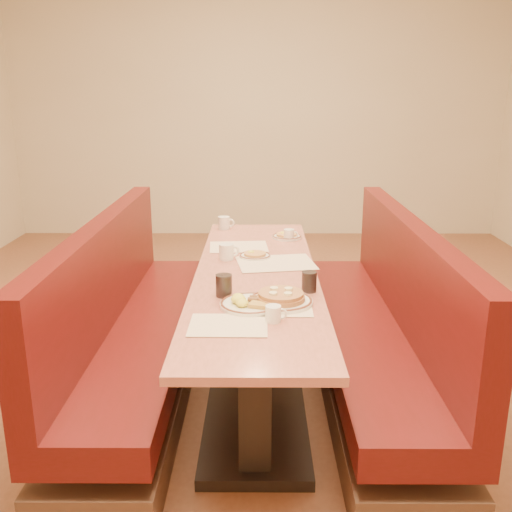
{
  "coord_description": "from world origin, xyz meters",
  "views": [
    {
      "loc": [
        0.02,
        -3.13,
        1.76
      ],
      "look_at": [
        0.0,
        0.01,
        0.85
      ],
      "focal_mm": 40.0,
      "sensor_mm": 36.0,
      "label": 1
    }
  ],
  "objects_px": {
    "coffee_mug_d": "(224,223)",
    "coffee_mug_b": "(227,251)",
    "booth_right": "(379,335)",
    "diner_table": "(256,333)",
    "pancake_plate": "(281,299)",
    "soda_tumbler_near": "(224,286)",
    "coffee_mug_c": "(289,235)",
    "eggs_plate": "(249,303)",
    "soda_tumbler_mid": "(309,282)",
    "coffee_mug_a": "(274,313)",
    "booth_left": "(134,335)"
  },
  "relations": [
    {
      "from": "pancake_plate",
      "to": "soda_tumbler_near",
      "type": "bearing_deg",
      "value": 159.8
    },
    {
      "from": "coffee_mug_d",
      "to": "soda_tumbler_mid",
      "type": "relative_size",
      "value": 1.17
    },
    {
      "from": "eggs_plate",
      "to": "coffee_mug_c",
      "type": "relative_size",
      "value": 2.85
    },
    {
      "from": "eggs_plate",
      "to": "soda_tumbler_mid",
      "type": "xyz_separation_m",
      "value": [
        0.31,
        0.22,
        0.04
      ]
    },
    {
      "from": "coffee_mug_a",
      "to": "soda_tumbler_mid",
      "type": "height_order",
      "value": "soda_tumbler_mid"
    },
    {
      "from": "booth_left",
      "to": "soda_tumbler_mid",
      "type": "bearing_deg",
      "value": -17.03
    },
    {
      "from": "booth_left",
      "to": "coffee_mug_b",
      "type": "bearing_deg",
      "value": 27.22
    },
    {
      "from": "soda_tumbler_mid",
      "to": "soda_tumbler_near",
      "type": "bearing_deg",
      "value": -170.37
    },
    {
      "from": "booth_right",
      "to": "coffee_mug_d",
      "type": "bearing_deg",
      "value": 131.66
    },
    {
      "from": "pancake_plate",
      "to": "soda_tumbler_mid",
      "type": "height_order",
      "value": "soda_tumbler_mid"
    },
    {
      "from": "coffee_mug_d",
      "to": "coffee_mug_b",
      "type": "bearing_deg",
      "value": -78.33
    },
    {
      "from": "booth_left",
      "to": "coffee_mug_a",
      "type": "bearing_deg",
      "value": -41.37
    },
    {
      "from": "coffee_mug_a",
      "to": "soda_tumbler_near",
      "type": "xyz_separation_m",
      "value": [
        -0.25,
        0.33,
        0.02
      ]
    },
    {
      "from": "booth_right",
      "to": "coffee_mug_c",
      "type": "bearing_deg",
      "value": 123.45
    },
    {
      "from": "booth_left",
      "to": "coffee_mug_c",
      "type": "bearing_deg",
      "value": 38.22
    },
    {
      "from": "pancake_plate",
      "to": "eggs_plate",
      "type": "xyz_separation_m",
      "value": [
        -0.16,
        -0.04,
        -0.01
      ]
    },
    {
      "from": "eggs_plate",
      "to": "coffee_mug_c",
      "type": "distance_m",
      "value": 1.32
    },
    {
      "from": "coffee_mug_d",
      "to": "soda_tumbler_near",
      "type": "distance_m",
      "value": 1.49
    },
    {
      "from": "booth_left",
      "to": "pancake_plate",
      "type": "bearing_deg",
      "value": -29.78
    },
    {
      "from": "diner_table",
      "to": "coffee_mug_c",
      "type": "bearing_deg",
      "value": 73.05
    },
    {
      "from": "booth_right",
      "to": "soda_tumbler_near",
      "type": "xyz_separation_m",
      "value": [
        -0.89,
        -0.39,
        0.45
      ]
    },
    {
      "from": "eggs_plate",
      "to": "coffee_mug_d",
      "type": "bearing_deg",
      "value": 97.53
    },
    {
      "from": "booth_left",
      "to": "coffee_mug_d",
      "type": "bearing_deg",
      "value": 66.14
    },
    {
      "from": "booth_right",
      "to": "soda_tumbler_mid",
      "type": "height_order",
      "value": "booth_right"
    },
    {
      "from": "booth_right",
      "to": "coffee_mug_d",
      "type": "height_order",
      "value": "booth_right"
    },
    {
      "from": "pancake_plate",
      "to": "coffee_mug_d",
      "type": "bearing_deg",
      "value": 103.14
    },
    {
      "from": "soda_tumbler_mid",
      "to": "eggs_plate",
      "type": "bearing_deg",
      "value": -144.39
    },
    {
      "from": "coffee_mug_c",
      "to": "coffee_mug_d",
      "type": "bearing_deg",
      "value": 152.74
    },
    {
      "from": "diner_table",
      "to": "pancake_plate",
      "type": "xyz_separation_m",
      "value": [
        0.13,
        -0.49,
        0.4
      ]
    },
    {
      "from": "coffee_mug_c",
      "to": "coffee_mug_d",
      "type": "height_order",
      "value": "coffee_mug_d"
    },
    {
      "from": "booth_left",
      "to": "eggs_plate",
      "type": "height_order",
      "value": "booth_left"
    },
    {
      "from": "coffee_mug_c",
      "to": "soda_tumbler_mid",
      "type": "xyz_separation_m",
      "value": [
        0.05,
        -1.07,
        0.01
      ]
    },
    {
      "from": "booth_right",
      "to": "coffee_mug_b",
      "type": "distance_m",
      "value": 1.05
    },
    {
      "from": "soda_tumbler_near",
      "to": "booth_right",
      "type": "bearing_deg",
      "value": 23.3
    },
    {
      "from": "pancake_plate",
      "to": "soda_tumbler_near",
      "type": "height_order",
      "value": "soda_tumbler_near"
    },
    {
      "from": "booth_right",
      "to": "eggs_plate",
      "type": "relative_size",
      "value": 8.43
    },
    {
      "from": "eggs_plate",
      "to": "coffee_mug_d",
      "type": "xyz_separation_m",
      "value": [
        -0.22,
        1.63,
        0.03
      ]
    },
    {
      "from": "coffee_mug_b",
      "to": "coffee_mug_d",
      "type": "distance_m",
      "value": 0.82
    },
    {
      "from": "booth_right",
      "to": "soda_tumbler_near",
      "type": "bearing_deg",
      "value": -156.7
    },
    {
      "from": "coffee_mug_b",
      "to": "coffee_mug_d",
      "type": "height_order",
      "value": "coffee_mug_b"
    },
    {
      "from": "diner_table",
      "to": "soda_tumbler_mid",
      "type": "xyz_separation_m",
      "value": [
        0.28,
        -0.31,
        0.43
      ]
    },
    {
      "from": "soda_tumbler_mid",
      "to": "booth_left",
      "type": "bearing_deg",
      "value": 162.97
    },
    {
      "from": "soda_tumbler_near",
      "to": "coffee_mug_b",
      "type": "bearing_deg",
      "value": 91.75
    },
    {
      "from": "eggs_plate",
      "to": "coffee_mug_a",
      "type": "distance_m",
      "value": 0.22
    },
    {
      "from": "booth_right",
      "to": "pancake_plate",
      "type": "distance_m",
      "value": 0.88
    },
    {
      "from": "soda_tumbler_mid",
      "to": "coffee_mug_b",
      "type": "bearing_deg",
      "value": 127.93
    },
    {
      "from": "booth_left",
      "to": "coffee_mug_a",
      "type": "relative_size",
      "value": 24.67
    },
    {
      "from": "diner_table",
      "to": "booth_right",
      "type": "relative_size",
      "value": 1.0
    },
    {
      "from": "diner_table",
      "to": "soda_tumbler_mid",
      "type": "relative_size",
      "value": 23.1
    },
    {
      "from": "coffee_mug_c",
      "to": "diner_table",
      "type": "bearing_deg",
      "value": -98.67
    }
  ]
}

